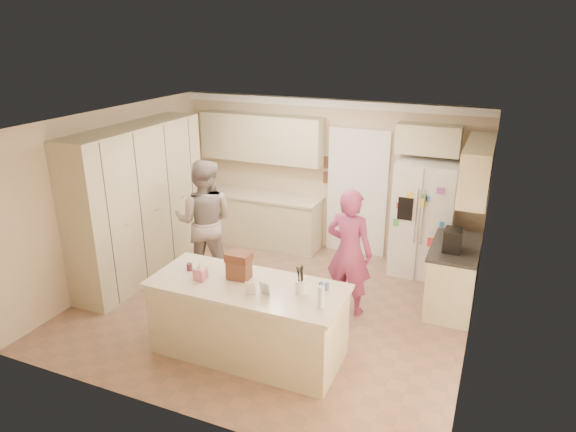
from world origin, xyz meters
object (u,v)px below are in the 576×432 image
at_px(coffee_maker, 453,240).
at_px(utensil_crock, 301,287).
at_px(teen_girl, 349,252).
at_px(tissue_box, 200,274).
at_px(island_base, 248,321).
at_px(refrigerator, 423,219).
at_px(dollhouse_body, 239,270).
at_px(teen_boy, 205,221).

distance_m(coffee_maker, utensil_crock, 2.32).
xyz_separation_m(coffee_maker, teen_girl, (-1.25, -0.49, -0.19)).
bearing_deg(tissue_box, island_base, 10.30).
bearing_deg(teen_girl, refrigerator, -107.67).
xyz_separation_m(tissue_box, teen_girl, (1.35, 1.51, -0.12)).
relative_size(utensil_crock, dollhouse_body, 0.58).
distance_m(tissue_box, teen_boy, 1.86).
relative_size(island_base, utensil_crock, 14.67).
relative_size(refrigerator, island_base, 0.82).
bearing_deg(coffee_maker, utensil_crock, -127.12).
height_order(refrigerator, dollhouse_body, refrigerator).
bearing_deg(coffee_maker, dollhouse_body, -140.71).
bearing_deg(teen_boy, utensil_crock, 128.62).
bearing_deg(utensil_crock, teen_boy, 145.63).
xyz_separation_m(refrigerator, coffee_maker, (0.55, -1.13, 0.17)).
bearing_deg(dollhouse_body, teen_boy, 133.45).
relative_size(dollhouse_body, teen_girl, 0.15).
bearing_deg(teen_girl, tissue_box, 54.00).
bearing_deg(teen_boy, tissue_box, 103.17).
xyz_separation_m(island_base, dollhouse_body, (-0.15, 0.10, 0.60)).
height_order(utensil_crock, tissue_box, utensil_crock).
height_order(refrigerator, coffee_maker, refrigerator).
bearing_deg(tissue_box, teen_boy, 120.18).
bearing_deg(utensil_crock, teen_girl, 83.79).
relative_size(coffee_maker, tissue_box, 2.14).
height_order(coffee_maker, teen_girl, teen_girl).
bearing_deg(teen_boy, island_base, 117.52).
relative_size(refrigerator, tissue_box, 12.86).
distance_m(refrigerator, coffee_maker, 1.27).
height_order(dollhouse_body, teen_girl, teen_girl).
distance_m(utensil_crock, teen_girl, 1.37).
bearing_deg(island_base, teen_girl, 60.51).
distance_m(utensil_crock, dollhouse_body, 0.80).
xyz_separation_m(utensil_crock, teen_boy, (-2.14, 1.46, -0.05)).
bearing_deg(dollhouse_body, island_base, -33.69).
distance_m(refrigerator, teen_girl, 1.77).
bearing_deg(teen_girl, dollhouse_body, 59.86).
distance_m(refrigerator, utensil_crock, 3.10).
relative_size(refrigerator, dollhouse_body, 6.92).
xyz_separation_m(island_base, utensil_crock, (0.65, 0.05, 0.56)).
height_order(refrigerator, island_base, refrigerator).
bearing_deg(tissue_box, teen_girl, 48.27).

